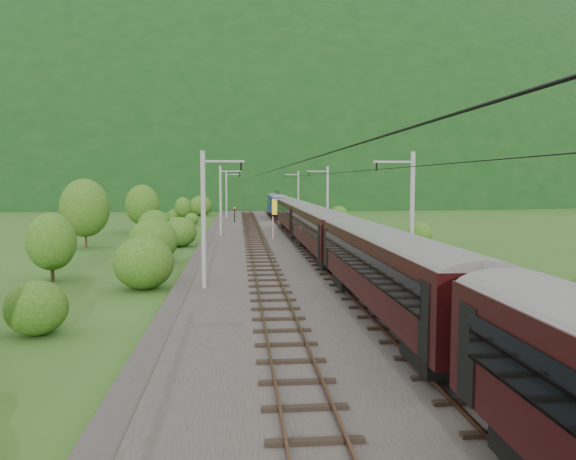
{
  "coord_description": "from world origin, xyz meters",
  "views": [
    {
      "loc": [
        -4.18,
        -32.77,
        6.55
      ],
      "look_at": [
        -0.17,
        12.39,
        2.6
      ],
      "focal_mm": 35.0,
      "sensor_mm": 36.0,
      "label": 1
    }
  ],
  "objects": [
    {
      "name": "catenary_left",
      "position": [
        -6.12,
        32.0,
        4.5
      ],
      "size": [
        2.54,
        192.28,
        8.0
      ],
      "color": "gray",
      "rests_on": "railbed"
    },
    {
      "name": "hazard_post_far",
      "position": [
        0.61,
        45.09,
        0.98
      ],
      "size": [
        0.14,
        0.14,
        1.35
      ],
      "primitive_type": "cylinder",
      "color": "red",
      "rests_on": "railbed"
    },
    {
      "name": "catenary_right",
      "position": [
        6.12,
        32.0,
        4.5
      ],
      "size": [
        2.54,
        192.28,
        8.0
      ],
      "color": "gray",
      "rests_on": "railbed"
    },
    {
      "name": "vegetation_right",
      "position": [
        12.13,
        -2.02,
        1.31
      ],
      "size": [
        5.94,
        95.85,
        2.98
      ],
      "color": "#224813",
      "rests_on": "ground"
    },
    {
      "name": "railbed",
      "position": [
        0.0,
        10.0,
        0.15
      ],
      "size": [
        14.0,
        220.0,
        0.3
      ],
      "primitive_type": "cube",
      "color": "#38332D",
      "rests_on": "ground"
    },
    {
      "name": "vegetation_left",
      "position": [
        -14.08,
        9.72,
        2.66
      ],
      "size": [
        13.38,
        144.62,
        7.07
      ],
      "color": "#224813",
      "rests_on": "ground"
    },
    {
      "name": "ground",
      "position": [
        0.0,
        0.0,
        0.0
      ],
      "size": [
        600.0,
        600.0,
        0.0
      ],
      "primitive_type": "plane",
      "color": "#264B17",
      "rests_on": "ground"
    },
    {
      "name": "train",
      "position": [
        2.4,
        1.8,
        3.26
      ],
      "size": [
        2.71,
        130.96,
        4.7
      ],
      "color": "black",
      "rests_on": "ground"
    },
    {
      "name": "mountain_main",
      "position": [
        0.0,
        260.0,
        0.0
      ],
      "size": [
        504.0,
        360.0,
        244.0
      ],
      "primitive_type": "ellipsoid",
      "color": "#113312",
      "rests_on": "ground"
    },
    {
      "name": "track_right",
      "position": [
        2.4,
        10.0,
        0.37
      ],
      "size": [
        2.4,
        220.0,
        0.27
      ],
      "color": "#523123",
      "rests_on": "railbed"
    },
    {
      "name": "hazard_post_near",
      "position": [
        -0.41,
        27.82,
        0.95
      ],
      "size": [
        0.14,
        0.14,
        1.3
      ],
      "primitive_type": "cylinder",
      "color": "red",
      "rests_on": "railbed"
    },
    {
      "name": "track_left",
      "position": [
        -2.4,
        10.0,
        0.37
      ],
      "size": [
        2.4,
        220.0,
        0.27
      ],
      "color": "#523123",
      "rests_on": "railbed"
    },
    {
      "name": "mountain_ridge",
      "position": [
        -120.0,
        300.0,
        0.0
      ],
      "size": [
        336.0,
        280.0,
        132.0
      ],
      "primitive_type": "ellipsoid",
      "color": "#113312",
      "rests_on": "ground"
    },
    {
      "name": "signal",
      "position": [
        -4.75,
        53.22,
        1.65
      ],
      "size": [
        0.26,
        0.26,
        2.31
      ],
      "color": "black",
      "rests_on": "railbed"
    },
    {
      "name": "overhead_wires",
      "position": [
        0.0,
        10.0,
        7.1
      ],
      "size": [
        4.83,
        198.0,
        0.03
      ],
      "color": "black",
      "rests_on": "ground"
    }
  ]
}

